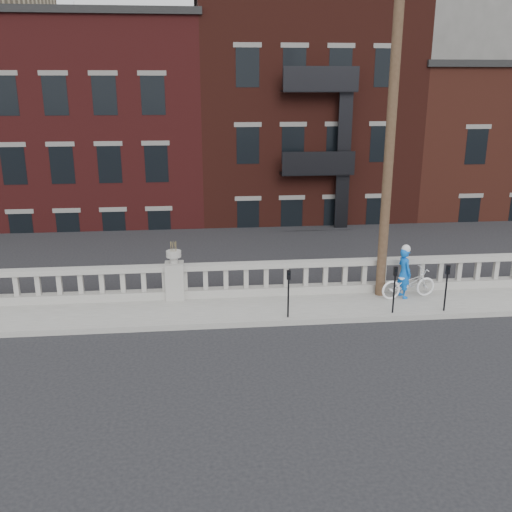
# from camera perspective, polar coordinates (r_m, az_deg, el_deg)

# --- Properties ---
(ground) EXTENTS (120.00, 120.00, 0.00)m
(ground) POSITION_cam_1_polar(r_m,az_deg,el_deg) (13.81, -8.55, -10.63)
(ground) COLOR black
(ground) RESTS_ON ground
(sidewalk) EXTENTS (32.00, 2.20, 0.15)m
(sidewalk) POSITION_cam_1_polar(r_m,az_deg,el_deg) (16.50, -8.14, -5.58)
(sidewalk) COLOR gray
(sidewalk) RESTS_ON ground
(balustrade) EXTENTS (28.00, 0.34, 1.03)m
(balustrade) POSITION_cam_1_polar(r_m,az_deg,el_deg) (17.18, -8.11, -2.63)
(balustrade) COLOR gray
(balustrade) RESTS_ON sidewalk
(planter_pedestal) EXTENTS (0.55, 0.55, 1.76)m
(planter_pedestal) POSITION_cam_1_polar(r_m,az_deg,el_deg) (17.12, -8.13, -2.03)
(planter_pedestal) COLOR gray
(planter_pedestal) RESTS_ON sidewalk
(lower_level) EXTENTS (80.00, 44.00, 20.80)m
(lower_level) POSITION_cam_1_polar(r_m,az_deg,el_deg) (35.48, -6.28, 10.86)
(lower_level) COLOR #605E59
(lower_level) RESTS_ON ground
(utility_pole) EXTENTS (1.60, 0.28, 10.00)m
(utility_pole) POSITION_cam_1_polar(r_m,az_deg,el_deg) (16.78, 13.36, 12.71)
(utility_pole) COLOR #422D1E
(utility_pole) RESTS_ON sidewalk
(parking_meter_b) EXTENTS (0.10, 0.09, 1.36)m
(parking_meter_b) POSITION_cam_1_polar(r_m,az_deg,el_deg) (15.54, 3.26, -3.24)
(parking_meter_b) COLOR black
(parking_meter_b) RESTS_ON sidewalk
(parking_meter_c) EXTENTS (0.10, 0.09, 1.36)m
(parking_meter_c) POSITION_cam_1_polar(r_m,az_deg,el_deg) (16.26, 13.69, -2.78)
(parking_meter_c) COLOR black
(parking_meter_c) RESTS_ON sidewalk
(parking_meter_d) EXTENTS (0.10, 0.09, 1.36)m
(parking_meter_d) POSITION_cam_1_polar(r_m,az_deg,el_deg) (16.81, 18.52, -2.54)
(parking_meter_d) COLOR black
(parking_meter_d) RESTS_ON sidewalk
(bicycle) EXTENTS (1.80, 0.87, 0.91)m
(bicycle) POSITION_cam_1_polar(r_m,az_deg,el_deg) (17.66, 15.01, -2.64)
(bicycle) COLOR white
(bicycle) RESTS_ON sidewalk
(cyclist) EXTENTS (0.47, 0.62, 1.53)m
(cyclist) POSITION_cam_1_polar(r_m,az_deg,el_deg) (17.57, 14.60, -1.64)
(cyclist) COLOR blue
(cyclist) RESTS_ON sidewalk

